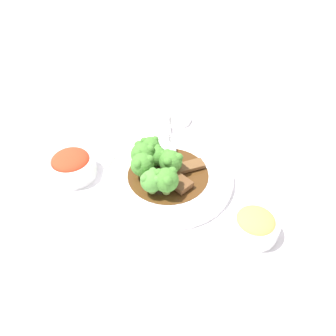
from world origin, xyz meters
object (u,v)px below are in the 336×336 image
(beef_strip_3, at_px, (178,180))
(broccoli_floret_0, at_px, (143,154))
(beef_strip_4, at_px, (170,162))
(main_plate, at_px, (168,176))
(beef_strip_0, at_px, (164,153))
(serving_spoon, at_px, (168,145))
(side_bowl_appetizer, at_px, (255,225))
(broccoli_floret_1, at_px, (166,180))
(broccoli_floret_5, at_px, (157,156))
(beef_strip_2, at_px, (190,166))
(sauce_dish, at_px, (177,119))
(broccoli_floret_4, at_px, (150,146))
(beef_strip_1, at_px, (156,175))
(broccoli_floret_3, at_px, (171,162))
(side_bowl_kimchi, at_px, (72,165))
(broccoli_floret_2, at_px, (152,181))
(broccoli_floret_6, at_px, (142,164))

(beef_strip_3, xyz_separation_m, broccoli_floret_0, (0.08, 0.04, 0.03))
(beef_strip_3, height_order, beef_strip_4, beef_strip_3)
(main_plate, bearing_deg, beef_strip_0, -22.68)
(serving_spoon, relative_size, side_bowl_appetizer, 1.88)
(broccoli_floret_1, xyz_separation_m, serving_spoon, (0.13, -0.08, -0.03))
(beef_strip_3, height_order, broccoli_floret_5, broccoli_floret_5)
(beef_strip_0, height_order, beef_strip_2, same)
(beef_strip_0, relative_size, broccoli_floret_5, 1.07)
(main_plate, height_order, serving_spoon, serving_spoon)
(serving_spoon, height_order, sauce_dish, serving_spoon)
(broccoli_floret_0, bearing_deg, broccoli_floret_4, -56.23)
(broccoli_floret_0, relative_size, broccoli_floret_4, 1.13)
(broccoli_floret_4, distance_m, sauce_dish, 0.20)
(beef_strip_0, height_order, beef_strip_1, beef_strip_1)
(broccoli_floret_3, distance_m, broccoli_floret_4, 0.07)
(beef_strip_1, bearing_deg, side_bowl_kimchi, 51.87)
(broccoli_floret_5, xyz_separation_m, side_bowl_kimchi, (0.09, 0.17, -0.02))
(broccoli_floret_4, bearing_deg, broccoli_floret_2, 153.45)
(main_plate, relative_size, broccoli_floret_6, 4.84)
(serving_spoon, bearing_deg, beef_strip_3, 159.90)
(beef_strip_1, xyz_separation_m, broccoli_floret_2, (-0.04, 0.03, 0.03))
(beef_strip_2, relative_size, broccoli_floret_5, 1.43)
(broccoli_floret_6, xyz_separation_m, side_bowl_kimchi, (0.11, 0.13, -0.03))
(broccoli_floret_1, distance_m, broccoli_floret_3, 0.06)
(broccoli_floret_0, height_order, side_bowl_kimchi, broccoli_floret_0)
(broccoli_floret_4, height_order, side_bowl_kimchi, broccoli_floret_4)
(beef_strip_0, distance_m, broccoli_floret_0, 0.07)
(side_bowl_appetizer, bearing_deg, beef_strip_0, 9.01)
(beef_strip_3, height_order, broccoli_floret_4, broccoli_floret_4)
(main_plate, xyz_separation_m, side_bowl_appetizer, (-0.21, -0.07, 0.01))
(broccoli_floret_1, relative_size, broccoli_floret_4, 1.11)
(beef_strip_2, xyz_separation_m, broccoli_floret_4, (0.08, 0.06, 0.03))
(beef_strip_2, relative_size, broccoli_floret_4, 1.27)
(beef_strip_1, relative_size, broccoli_floret_5, 1.10)
(broccoli_floret_2, distance_m, serving_spoon, 0.15)
(side_bowl_appetizer, xyz_separation_m, sauce_dish, (0.40, -0.07, -0.02))
(broccoli_floret_0, height_order, sauce_dish, broccoli_floret_0)
(broccoli_floret_0, distance_m, sauce_dish, 0.23)
(broccoli_floret_6, height_order, sauce_dish, broccoli_floret_6)
(beef_strip_0, bearing_deg, side_bowl_appetizer, -170.99)
(side_bowl_appetizer, bearing_deg, main_plate, 17.72)
(serving_spoon, bearing_deg, broccoli_floret_6, 120.89)
(broccoli_floret_4, relative_size, broccoli_floret_5, 1.13)
(beef_strip_3, xyz_separation_m, sauce_dish, (0.22, -0.13, -0.02))
(beef_strip_0, xyz_separation_m, broccoli_floret_0, (-0.01, 0.06, 0.03))
(beef_strip_1, bearing_deg, beef_strip_3, -141.46)
(broccoli_floret_4, relative_size, side_bowl_kimchi, 0.52)
(broccoli_floret_6, bearing_deg, side_bowl_appetizer, -152.35)
(beef_strip_2, bearing_deg, broccoli_floret_0, 58.00)
(beef_strip_4, bearing_deg, broccoli_floret_4, 36.07)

